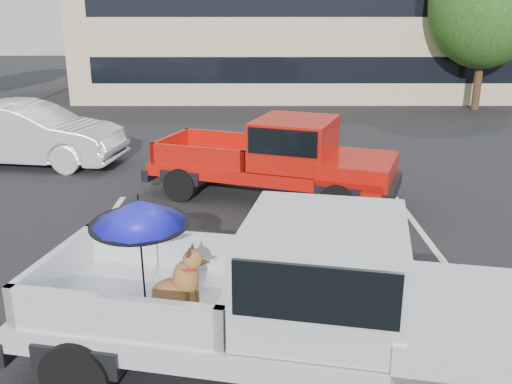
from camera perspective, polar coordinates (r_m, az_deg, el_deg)
ground at (r=8.40m, az=0.58°, el=-10.21°), size 90.00×90.00×0.00m
stripe_left at (r=10.61m, az=-16.05°, el=-4.75°), size 0.12×5.00×0.01m
stripe_right at (r=10.67m, az=16.81°, el=-4.69°), size 0.12×5.00×0.01m
motel_building at (r=28.49m, az=4.23°, el=16.27°), size 20.40×8.40×6.30m
tree_right at (r=25.13m, az=22.10°, el=17.17°), size 4.46×4.46×6.78m
tree_back at (r=32.01m, az=11.40°, el=18.31°), size 4.68×4.68×7.11m
silver_pickup at (r=6.22m, az=4.43°, el=-10.02°), size 5.97×3.07×2.06m
red_pickup at (r=12.18m, az=3.13°, el=3.63°), size 5.69×3.58×1.77m
silver_sedan at (r=16.22m, az=-21.95°, el=5.42°), size 5.22×2.51×1.65m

